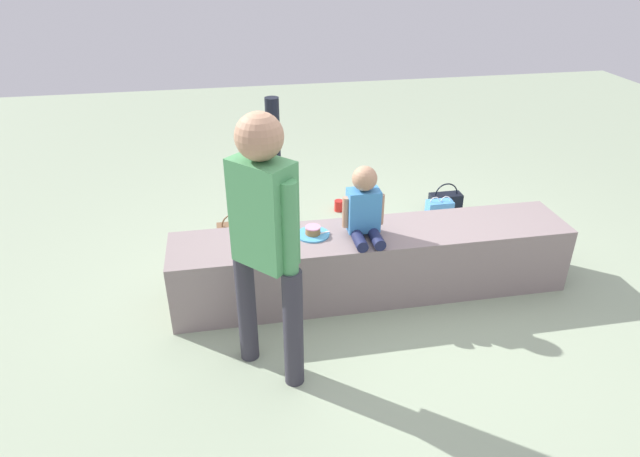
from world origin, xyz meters
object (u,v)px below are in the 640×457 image
(adult_standing, at_px, (264,230))
(child_seated, at_px, (364,207))
(party_cup_red, at_px, (339,206))
(handbag_brown_canvas, at_px, (236,239))
(cake_plate, at_px, (313,232))
(water_bottle_near_gift, at_px, (476,222))
(gift_bag, at_px, (439,217))
(handbag_black_leather, at_px, (445,203))

(adult_standing, bearing_deg, child_seated, 42.06)
(party_cup_red, height_order, handbag_brown_canvas, handbag_brown_canvas)
(cake_plate, height_order, water_bottle_near_gift, cake_plate)
(gift_bag, xyz_separation_m, handbag_brown_canvas, (-1.68, -0.06, -0.01))
(gift_bag, bearing_deg, handbag_brown_canvas, -178.12)
(water_bottle_near_gift, height_order, party_cup_red, water_bottle_near_gift)
(gift_bag, bearing_deg, handbag_black_leather, 59.07)
(adult_standing, height_order, handbag_brown_canvas, adult_standing)
(gift_bag, bearing_deg, cake_plate, -149.62)
(child_seated, bearing_deg, party_cup_red, 84.62)
(handbag_black_leather, bearing_deg, cake_plate, -143.66)
(water_bottle_near_gift, relative_size, party_cup_red, 1.83)
(child_seated, relative_size, gift_bag, 1.45)
(handbag_black_leather, bearing_deg, adult_standing, -135.63)
(cake_plate, bearing_deg, child_seated, -11.65)
(cake_plate, xyz_separation_m, party_cup_red, (0.45, 1.24, -0.44))
(child_seated, distance_m, adult_standing, 0.96)
(adult_standing, distance_m, gift_bag, 2.22)
(handbag_brown_canvas, bearing_deg, child_seated, -40.56)
(handbag_black_leather, bearing_deg, water_bottle_near_gift, -69.17)
(child_seated, bearing_deg, water_bottle_near_gift, 31.47)
(gift_bag, xyz_separation_m, water_bottle_near_gift, (0.32, -0.04, -0.06))
(child_seated, xyz_separation_m, adult_standing, (-0.69, -0.62, 0.24))
(adult_standing, height_order, party_cup_red, adult_standing)
(gift_bag, distance_m, party_cup_red, 0.92)
(adult_standing, bearing_deg, water_bottle_near_gift, 35.72)
(water_bottle_near_gift, bearing_deg, handbag_brown_canvas, -179.50)
(adult_standing, bearing_deg, cake_plate, 62.12)
(handbag_brown_canvas, bearing_deg, water_bottle_near_gift, 0.50)
(gift_bag, bearing_deg, adult_standing, -138.20)
(party_cup_red, distance_m, handbag_brown_canvas, 1.13)
(cake_plate, bearing_deg, handbag_brown_canvas, 128.00)
(adult_standing, height_order, gift_bag, adult_standing)
(cake_plate, height_order, handbag_brown_canvas, cake_plate)
(adult_standing, bearing_deg, handbag_brown_canvas, 95.73)
(adult_standing, height_order, water_bottle_near_gift, adult_standing)
(handbag_black_leather, distance_m, handbag_brown_canvas, 1.91)
(party_cup_red, bearing_deg, handbag_brown_canvas, -147.51)
(adult_standing, distance_m, handbag_brown_canvas, 1.55)
(handbag_brown_canvas, bearing_deg, party_cup_red, 32.49)
(cake_plate, xyz_separation_m, gift_bag, (1.18, 0.69, -0.35))
(child_seated, xyz_separation_m, gift_bag, (0.86, 0.76, -0.54))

